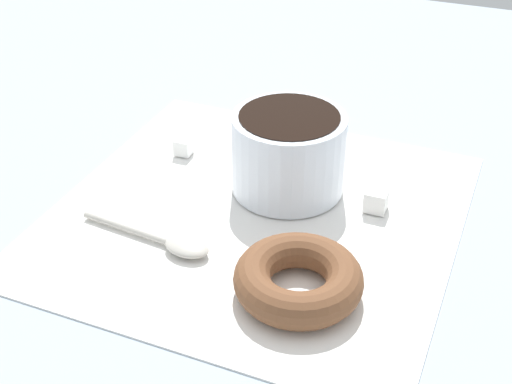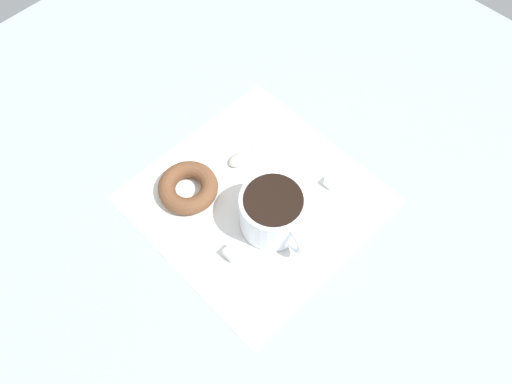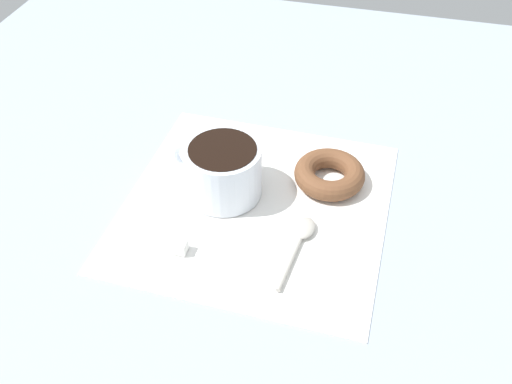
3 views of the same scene
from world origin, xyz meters
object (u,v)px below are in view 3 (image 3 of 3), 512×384
at_px(sugar_cube, 180,247).
at_px(coffee_cup, 222,170).
at_px(donut, 329,174).
at_px(sugar_cube_extra, 244,149).
at_px(spoon, 301,236).

bearing_deg(sugar_cube, coffee_cup, -9.53).
height_order(coffee_cup, donut, coffee_cup).
height_order(coffee_cup, sugar_cube_extra, coffee_cup).
height_order(sugar_cube, sugar_cube_extra, sugar_cube_extra).
xyz_separation_m(coffee_cup, sugar_cube_extra, (0.08, -0.01, -0.03)).
xyz_separation_m(spoon, sugar_cube_extra, (0.13, 0.11, 0.00)).
xyz_separation_m(spoon, sugar_cube, (-0.05, 0.13, 0.00)).
relative_size(coffee_cup, sugar_cube_extra, 6.80).
relative_size(coffee_cup, donut, 1.33).
distance_m(coffee_cup, donut, 0.14).
height_order(spoon, sugar_cube, sugar_cube).
distance_m(spoon, sugar_cube_extra, 0.17).
height_order(donut, spoon, donut).
relative_size(sugar_cube, sugar_cube_extra, 0.84).
bearing_deg(coffee_cup, sugar_cube, 170.47).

